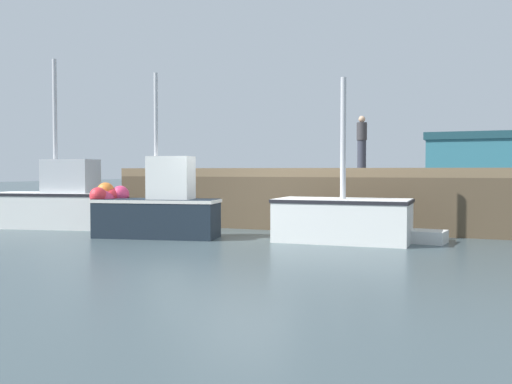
% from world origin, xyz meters
% --- Properties ---
extents(ground, '(120.00, 160.00, 0.10)m').
position_xyz_m(ground, '(0.00, 0.00, -0.05)').
color(ground, '#3D4C51').
extents(pier, '(12.39, 7.51, 1.74)m').
position_xyz_m(pier, '(1.02, 5.63, 1.46)').
color(pier, brown).
rests_on(pier, ground).
extents(fishing_boat_near_left, '(4.11, 2.24, 4.90)m').
position_xyz_m(fishing_boat_near_left, '(-6.15, 0.77, 0.74)').
color(fishing_boat_near_left, silver).
rests_on(fishing_boat_near_left, ground).
extents(fishing_boat_near_right, '(3.31, 1.63, 4.09)m').
position_xyz_m(fishing_boat_near_right, '(-2.25, -0.31, 0.77)').
color(fishing_boat_near_right, '#19232D').
rests_on(fishing_boat_near_right, ground).
extents(fishing_boat_mid, '(3.20, 1.66, 3.85)m').
position_xyz_m(fishing_boat_mid, '(2.34, 0.63, 0.56)').
color(fishing_boat_mid, silver).
rests_on(fishing_boat_mid, ground).
extents(rowboat, '(1.89, 0.96, 0.33)m').
position_xyz_m(rowboat, '(3.72, 1.21, 0.15)').
color(rowboat, silver).
rests_on(rowboat, ground).
extents(dockworker, '(0.34, 0.34, 1.74)m').
position_xyz_m(dockworker, '(1.52, 6.49, 2.62)').
color(dockworker, '#2D3342').
rests_on(dockworker, pier).
extents(warehouse, '(7.39, 6.24, 4.21)m').
position_xyz_m(warehouse, '(4.81, 30.63, 2.12)').
color(warehouse, '#2D6B7A').
rests_on(warehouse, ground).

